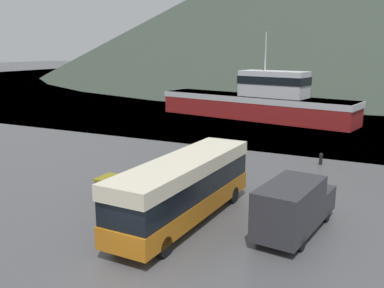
{
  "coord_description": "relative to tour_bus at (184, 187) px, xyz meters",
  "views": [
    {
      "loc": [
        8.54,
        -12.35,
        8.39
      ],
      "look_at": [
        -3.97,
        13.02,
        2.0
      ],
      "focal_mm": 40.0,
      "sensor_mm": 36.0,
      "label": 1
    }
  ],
  "objects": [
    {
      "name": "ground_plane",
      "position": [
        0.55,
        -5.24,
        -1.8
      ],
      "size": [
        400.0,
        400.0,
        0.0
      ],
      "primitive_type": "plane",
      "color": "#4C4C4F"
    },
    {
      "name": "water_surface",
      "position": [
        0.55,
        135.58,
        -1.8
      ],
      "size": [
        240.0,
        240.0,
        0.0
      ],
      "primitive_type": "plane",
      "color": "slate",
      "rests_on": "ground"
    },
    {
      "name": "tour_bus",
      "position": [
        0.0,
        0.0,
        0.0
      ],
      "size": [
        2.84,
        10.39,
        3.19
      ],
      "rotation": [
        0.0,
        0.0,
        -0.04
      ],
      "color": "#B26614",
      "rests_on": "ground"
    },
    {
      "name": "delivery_van",
      "position": [
        5.13,
        1.03,
        -0.47
      ],
      "size": [
        2.74,
        6.18,
        2.52
      ],
      "rotation": [
        0.0,
        0.0,
        -0.12
      ],
      "color": "#2D2D33",
      "rests_on": "ground"
    },
    {
      "name": "fishing_boat",
      "position": [
        -6.36,
        31.58,
        0.36
      ],
      "size": [
        24.94,
        8.87,
        10.18
      ],
      "rotation": [
        0.0,
        0.0,
        1.39
      ],
      "color": "maroon",
      "rests_on": "water_surface"
    },
    {
      "name": "storage_bin",
      "position": [
        -5.45,
        1.48,
        -1.23
      ],
      "size": [
        1.53,
        1.5,
        1.11
      ],
      "color": "olive",
      "rests_on": "ground"
    },
    {
      "name": "mooring_bollard",
      "position": [
        4.17,
        13.79,
        -1.33
      ],
      "size": [
        0.28,
        0.28,
        0.86
      ],
      "color": "black",
      "rests_on": "ground"
    }
  ]
}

